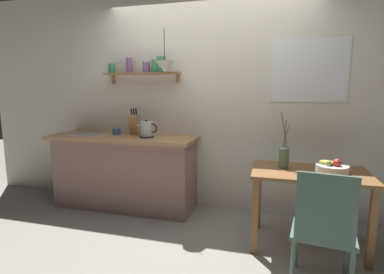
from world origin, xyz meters
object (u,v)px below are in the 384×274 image
Objects in this scene: twig_vase at (284,157)px; electric_kettle at (147,130)px; dining_chair_near at (324,227)px; dining_table at (309,184)px; pendant_lamp at (165,66)px; coffee_mug_by_sink at (116,132)px; knife_block at (135,124)px; fruit_bowl at (332,168)px.

twig_vase reaches higher than electric_kettle.
electric_kettle reaches higher than dining_chair_near.
dining_table is at bearing -11.12° from electric_kettle.
dining_table is 0.33m from twig_vase.
pendant_lamp is at bearing 146.51° from dining_chair_near.
dining_chair_near is at bearing -33.49° from pendant_lamp.
dining_chair_near is 2.26m from pendant_lamp.
coffee_mug_by_sink reaches higher than dining_chair_near.
twig_vase is 1.62× the size of knife_block.
electric_kettle reaches higher than dining_table.
knife_block reaches higher than coffee_mug_by_sink.
pendant_lamp is at bearing -16.68° from knife_block.
coffee_mug_by_sink is at bearing 174.80° from pendant_lamp.
dining_table is 1.95m from pendant_lamp.
dining_table is 3.74× the size of fruit_bowl.
fruit_bowl is 2.46m from coffee_mug_by_sink.
knife_block is at bearing 19.30° from coffee_mug_by_sink.
twig_vase is (-0.24, 0.05, 0.23)m from dining_table.
dining_chair_near is 0.72m from fruit_bowl.
dining_table is 1.87m from electric_kettle.
fruit_bowl is 2.01m from pendant_lamp.
twig_vase is 4.25× the size of coffee_mug_by_sink.
dining_table is 8.23× the size of coffee_mug_by_sink.
coffee_mug_by_sink is (-2.41, 0.46, 0.17)m from fruit_bowl.
dining_table is 2.12m from knife_block.
electric_kettle is 1.96× the size of coffee_mug_by_sink.
knife_block is (-0.22, 0.14, 0.04)m from electric_kettle.
dining_table is 4.20× the size of electric_kettle.
dining_table is at bearing -10.67° from coffee_mug_by_sink.
dining_chair_near reaches higher than fruit_bowl.
dining_chair_near is 2.43m from knife_block.
dining_table is 2.24× the size of pendant_lamp.
electric_kettle is at bearing 168.77° from fruit_bowl.
dining_table is at bearing -10.97° from twig_vase.
electric_kettle is at bearing -8.81° from coffee_mug_by_sink.
pendant_lamp reaches higher than electric_kettle.
knife_block is (-2.05, 1.19, 0.54)m from dining_chair_near.
knife_block reaches higher than dining_chair_near.
twig_vase is 2.17× the size of electric_kettle.
fruit_bowl is at bearing -11.23° from electric_kettle.
coffee_mug_by_sink is 0.27× the size of pendant_lamp.
twig_vase is at bearing -10.64° from coffee_mug_by_sink.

